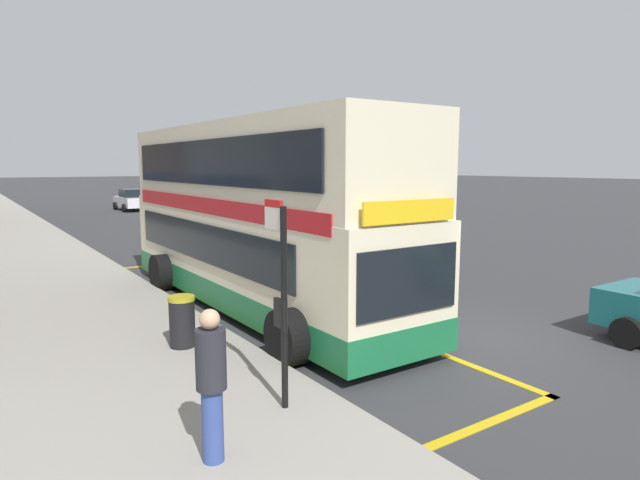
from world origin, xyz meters
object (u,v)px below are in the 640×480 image
at_px(parked_car_white_ahead, 132,200).
at_px(pedestrian_waiting_near_sign, 211,379).
at_px(litter_bin, 182,321).
at_px(double_decker_bus, 254,223).
at_px(bus_stop_sign, 281,289).

height_order(parked_car_white_ahead, pedestrian_waiting_near_sign, pedestrian_waiting_near_sign).
xyz_separation_m(parked_car_white_ahead, litter_bin, (-7.87, -32.53, -0.19)).
distance_m(double_decker_bus, bus_stop_sign, 5.91).
height_order(double_decker_bus, parked_car_white_ahead, double_decker_bus).
bearing_deg(litter_bin, double_decker_bus, 40.43).
bearing_deg(pedestrian_waiting_near_sign, parked_car_white_ahead, 76.22).
bearing_deg(litter_bin, pedestrian_waiting_near_sign, -105.26).
bearing_deg(double_decker_bus, parked_car_white_ahead, 80.23).
distance_m(double_decker_bus, litter_bin, 3.78).
xyz_separation_m(double_decker_bus, pedestrian_waiting_near_sign, (-3.73, -6.20, -0.96)).
bearing_deg(parked_car_white_ahead, litter_bin, 78.27).
xyz_separation_m(double_decker_bus, litter_bin, (-2.66, -2.26, -1.45)).
height_order(bus_stop_sign, parked_car_white_ahead, bus_stop_sign).
relative_size(bus_stop_sign, pedestrian_waiting_near_sign, 1.62).
xyz_separation_m(pedestrian_waiting_near_sign, litter_bin, (1.07, 3.93, -0.48)).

